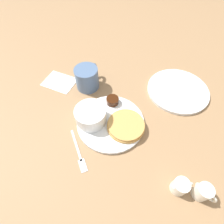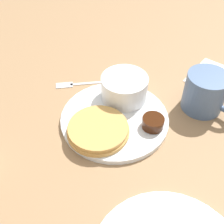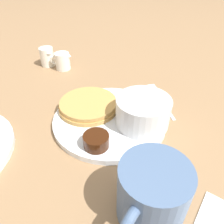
# 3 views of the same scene
# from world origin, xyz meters

# --- Properties ---
(ground_plane) EXTENTS (4.00, 4.00, 0.00)m
(ground_plane) POSITION_xyz_m (0.00, 0.00, 0.00)
(ground_plane) COLOR #93704C
(plate) EXTENTS (0.24, 0.24, 0.01)m
(plate) POSITION_xyz_m (0.00, 0.00, 0.01)
(plate) COLOR white
(plate) RESTS_ON ground_plane
(pancake_stack) EXTENTS (0.13, 0.13, 0.02)m
(pancake_stack) POSITION_xyz_m (0.05, 0.01, 0.02)
(pancake_stack) COLOR tan
(pancake_stack) RESTS_ON plate
(bowl) EXTENTS (0.11, 0.11, 0.06)m
(bowl) POSITION_xyz_m (-0.06, -0.04, 0.04)
(bowl) COLOR white
(bowl) RESTS_ON plate
(syrup_cup) EXTENTS (0.05, 0.05, 0.02)m
(syrup_cup) POSITION_xyz_m (-0.04, 0.07, 0.02)
(syrup_cup) COLOR #38190A
(syrup_cup) RESTS_ON plate
(butter_ramekin) EXTENTS (0.05, 0.05, 0.05)m
(butter_ramekin) POSITION_xyz_m (-0.08, -0.03, 0.03)
(butter_ramekin) COLOR white
(butter_ramekin) RESTS_ON plate
(coffee_mug) EXTENTS (0.09, 0.12, 0.09)m
(coffee_mug) POSITION_xyz_m (-0.18, 0.09, 0.04)
(coffee_mug) COLOR slate
(coffee_mug) RESTS_ON ground_plane
(creamer_pitcher_near) EXTENTS (0.05, 0.05, 0.05)m
(creamer_pitcher_near) POSITION_xyz_m (0.28, -0.06, 0.03)
(creamer_pitcher_near) COLOR white
(creamer_pitcher_near) RESTS_ON ground_plane
(creamer_pitcher_far) EXTENTS (0.06, 0.04, 0.06)m
(creamer_pitcher_far) POSITION_xyz_m (0.33, -0.04, 0.03)
(creamer_pitcher_far) COLOR white
(creamer_pitcher_far) RESTS_ON ground_plane
(fork) EXTENTS (0.14, 0.09, 0.00)m
(fork) POSITION_xyz_m (-0.01, -0.15, 0.00)
(fork) COLOR silver
(fork) RESTS_ON ground_plane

